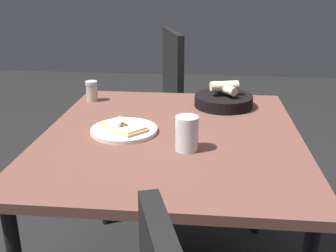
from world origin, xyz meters
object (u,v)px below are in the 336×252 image
Objects in this scene: beer_glass at (187,135)px; chair_near at (154,104)px; pizza_plate at (124,129)px; dining_table at (171,148)px; bread_basket at (224,100)px; pepper_shaker at (92,92)px.

beer_glass is 1.10m from chair_near.
pizza_plate is 0.27m from beer_glass.
pizza_plate is at bearing -85.35° from dining_table.
bread_basket is 0.26× the size of chair_near.
pepper_shaker is 0.62m from chair_near.
pepper_shaker is (-0.50, -0.45, -0.01)m from beer_glass.
pizza_plate is 0.93m from chair_near.
pizza_plate is 0.43m from pepper_shaker.
pizza_plate is (0.01, -0.17, 0.07)m from dining_table.
pizza_plate is at bearing -119.91° from beer_glass.
dining_table is 0.20m from beer_glass.
pepper_shaker is at bearing -148.84° from pizza_plate.
chair_near is (-0.91, -0.01, -0.19)m from pizza_plate.
chair_near is (-0.54, 0.21, -0.22)m from pepper_shaker.
dining_table is 1.07× the size of chair_near.
pepper_shaker reaches higher than dining_table.
beer_glass reaches higher than pizza_plate.
beer_glass is at bearing 42.25° from pepper_shaker.
beer_glass reaches higher than dining_table.
bread_basket reaches higher than pepper_shaker.
beer_glass is 0.12× the size of chair_near.
bread_basket is at bearing 149.11° from dining_table.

